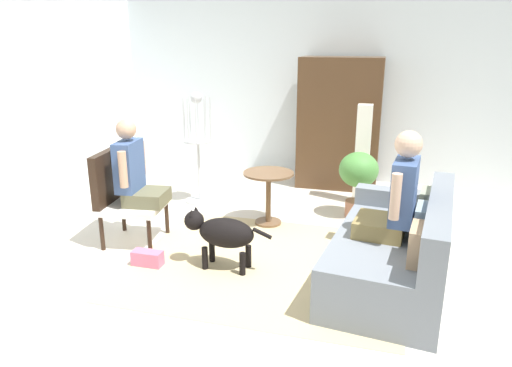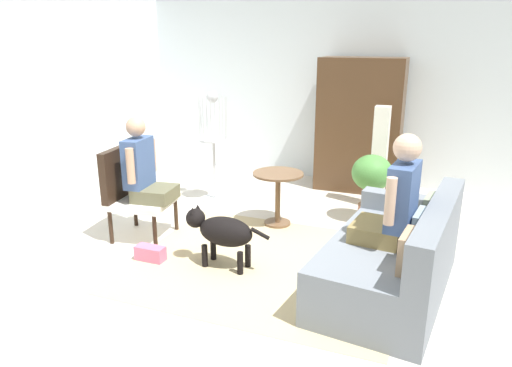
{
  "view_description": "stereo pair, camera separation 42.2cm",
  "coord_description": "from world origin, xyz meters",
  "px_view_note": "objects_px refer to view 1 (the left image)",
  "views": [
    {
      "loc": [
        1.09,
        -3.97,
        2.03
      ],
      "look_at": [
        0.01,
        -0.08,
        0.8
      ],
      "focal_mm": 33.24,
      "sensor_mm": 36.0,
      "label": 1
    },
    {
      "loc": [
        1.49,
        -3.84,
        2.03
      ],
      "look_at": [
        0.01,
        -0.08,
        0.8
      ],
      "focal_mm": 33.24,
      "sensor_mm": 36.0,
      "label": 2
    }
  ],
  "objects_px": {
    "round_end_table": "(268,188)",
    "dog": "(222,232)",
    "armchair": "(121,192)",
    "handbag": "(148,258)",
    "armoire_cabinet": "(339,124)",
    "person_on_couch": "(397,196)",
    "column_lamp": "(362,155)",
    "person_on_armchair": "(135,171)",
    "bird_cage_stand": "(198,152)",
    "couch": "(397,252)",
    "potted_plant": "(358,175)"
  },
  "relations": [
    {
      "from": "person_on_couch",
      "to": "person_on_armchair",
      "type": "relative_size",
      "value": 1.04
    },
    {
      "from": "person_on_armchair",
      "to": "armoire_cabinet",
      "type": "bearing_deg",
      "value": 55.33
    },
    {
      "from": "handbag",
      "to": "armchair",
      "type": "bearing_deg",
      "value": 138.15
    },
    {
      "from": "armchair",
      "to": "column_lamp",
      "type": "distance_m",
      "value": 2.99
    },
    {
      "from": "column_lamp",
      "to": "dog",
      "type": "bearing_deg",
      "value": -116.46
    },
    {
      "from": "armchair",
      "to": "handbag",
      "type": "bearing_deg",
      "value": -41.85
    },
    {
      "from": "person_on_armchair",
      "to": "potted_plant",
      "type": "bearing_deg",
      "value": 32.01
    },
    {
      "from": "round_end_table",
      "to": "person_on_couch",
      "type": "bearing_deg",
      "value": -38.62
    },
    {
      "from": "potted_plant",
      "to": "armchair",
      "type": "bearing_deg",
      "value": -149.53
    },
    {
      "from": "couch",
      "to": "bird_cage_stand",
      "type": "height_order",
      "value": "bird_cage_stand"
    },
    {
      "from": "armchair",
      "to": "armoire_cabinet",
      "type": "relative_size",
      "value": 0.53
    },
    {
      "from": "bird_cage_stand",
      "to": "round_end_table",
      "type": "bearing_deg",
      "value": -25.98
    },
    {
      "from": "dog",
      "to": "handbag",
      "type": "xyz_separation_m",
      "value": [
        -0.69,
        -0.15,
        -0.28
      ]
    },
    {
      "from": "bird_cage_stand",
      "to": "armchair",
      "type": "bearing_deg",
      "value": -102.2
    },
    {
      "from": "armchair",
      "to": "person_on_armchair",
      "type": "bearing_deg",
      "value": 6.65
    },
    {
      "from": "handbag",
      "to": "person_on_couch",
      "type": "bearing_deg",
      "value": 6.25
    },
    {
      "from": "couch",
      "to": "potted_plant",
      "type": "relative_size",
      "value": 2.29
    },
    {
      "from": "dog",
      "to": "column_lamp",
      "type": "xyz_separation_m",
      "value": [
        1.1,
        2.21,
        0.28
      ]
    },
    {
      "from": "person_on_armchair",
      "to": "round_end_table",
      "type": "height_order",
      "value": "person_on_armchair"
    },
    {
      "from": "dog",
      "to": "handbag",
      "type": "relative_size",
      "value": 2.93
    },
    {
      "from": "round_end_table",
      "to": "bird_cage_stand",
      "type": "height_order",
      "value": "bird_cage_stand"
    },
    {
      "from": "dog",
      "to": "bird_cage_stand",
      "type": "distance_m",
      "value": 1.93
    },
    {
      "from": "round_end_table",
      "to": "bird_cage_stand",
      "type": "distance_m",
      "value": 1.18
    },
    {
      "from": "bird_cage_stand",
      "to": "armoire_cabinet",
      "type": "height_order",
      "value": "armoire_cabinet"
    },
    {
      "from": "person_on_couch",
      "to": "person_on_armchair",
      "type": "xyz_separation_m",
      "value": [
        -2.52,
        0.24,
        -0.04
      ]
    },
    {
      "from": "column_lamp",
      "to": "handbag",
      "type": "xyz_separation_m",
      "value": [
        -1.79,
        -2.36,
        -0.55
      ]
    },
    {
      "from": "round_end_table",
      "to": "bird_cage_stand",
      "type": "bearing_deg",
      "value": 154.02
    },
    {
      "from": "column_lamp",
      "to": "armoire_cabinet",
      "type": "bearing_deg",
      "value": 119.18
    },
    {
      "from": "column_lamp",
      "to": "potted_plant",
      "type": "bearing_deg",
      "value": -90.53
    },
    {
      "from": "person_on_armchair",
      "to": "couch",
      "type": "bearing_deg",
      "value": -4.83
    },
    {
      "from": "column_lamp",
      "to": "bird_cage_stand",
      "type": "bearing_deg",
      "value": -165.11
    },
    {
      "from": "round_end_table",
      "to": "armoire_cabinet",
      "type": "distance_m",
      "value": 1.87
    },
    {
      "from": "column_lamp",
      "to": "handbag",
      "type": "relative_size",
      "value": 4.42
    },
    {
      "from": "round_end_table",
      "to": "dog",
      "type": "distance_m",
      "value": 1.18
    },
    {
      "from": "round_end_table",
      "to": "potted_plant",
      "type": "bearing_deg",
      "value": 27.18
    },
    {
      "from": "couch",
      "to": "armoire_cabinet",
      "type": "bearing_deg",
      "value": 106.21
    },
    {
      "from": "potted_plant",
      "to": "handbag",
      "type": "relative_size",
      "value": 2.75
    },
    {
      "from": "person_on_couch",
      "to": "person_on_armchair",
      "type": "bearing_deg",
      "value": 174.62
    },
    {
      "from": "dog",
      "to": "handbag",
      "type": "distance_m",
      "value": 0.76
    },
    {
      "from": "person_on_couch",
      "to": "armoire_cabinet",
      "type": "xyz_separation_m",
      "value": [
        -0.76,
        2.79,
        0.1
      ]
    },
    {
      "from": "couch",
      "to": "handbag",
      "type": "height_order",
      "value": "couch"
    },
    {
      "from": "round_end_table",
      "to": "armoire_cabinet",
      "type": "bearing_deg",
      "value": 71.0
    },
    {
      "from": "person_on_couch",
      "to": "round_end_table",
      "type": "xyz_separation_m",
      "value": [
        -1.35,
        1.08,
        -0.38
      ]
    },
    {
      "from": "armoire_cabinet",
      "to": "potted_plant",
      "type": "bearing_deg",
      "value": -73.24
    },
    {
      "from": "round_end_table",
      "to": "armoire_cabinet",
      "type": "xyz_separation_m",
      "value": [
        0.59,
        1.71,
        0.47
      ]
    },
    {
      "from": "couch",
      "to": "person_on_couch",
      "type": "height_order",
      "value": "person_on_couch"
    },
    {
      "from": "armoire_cabinet",
      "to": "handbag",
      "type": "relative_size",
      "value": 6.29
    },
    {
      "from": "bird_cage_stand",
      "to": "armoire_cabinet",
      "type": "distance_m",
      "value": 2.04
    },
    {
      "from": "couch",
      "to": "armchair",
      "type": "height_order",
      "value": "armchair"
    },
    {
      "from": "person_on_armchair",
      "to": "handbag",
      "type": "relative_size",
      "value": 3.01
    }
  ]
}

